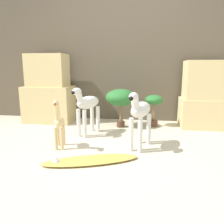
% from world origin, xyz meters
% --- Properties ---
extents(ground_plane, '(14.00, 14.00, 0.00)m').
position_xyz_m(ground_plane, '(0.00, 0.00, 0.00)').
color(ground_plane, beige).
extents(wall_back, '(6.40, 0.08, 2.20)m').
position_xyz_m(wall_back, '(0.00, 1.69, 1.10)').
color(wall_back, brown).
rests_on(wall_back, ground_plane).
extents(rock_pillar_left, '(0.81, 0.50, 1.16)m').
position_xyz_m(rock_pillar_left, '(-1.31, 1.32, 0.52)').
color(rock_pillar_left, '#DBC184').
rests_on(rock_pillar_left, ground_plane).
extents(rock_pillar_right, '(0.81, 0.50, 1.04)m').
position_xyz_m(rock_pillar_right, '(1.31, 1.32, 0.49)').
color(rock_pillar_right, '#DBC184').
rests_on(rock_pillar_right, ground_plane).
extents(zebra_right, '(0.31, 0.55, 0.68)m').
position_xyz_m(zebra_right, '(0.28, 0.21, 0.42)').
color(zebra_right, silver).
rests_on(zebra_right, ground_plane).
extents(zebra_left, '(0.33, 0.54, 0.68)m').
position_xyz_m(zebra_left, '(-0.45, 0.64, 0.42)').
color(zebra_left, silver).
rests_on(zebra_left, ground_plane).
extents(giraffe_figurine, '(0.16, 0.35, 0.59)m').
position_xyz_m(giraffe_figurine, '(-0.63, 0.07, 0.31)').
color(giraffe_figurine, '#E0C184').
rests_on(giraffe_figurine, ground_plane).
extents(potted_palm_front, '(0.47, 0.47, 0.60)m').
position_xyz_m(potted_palm_front, '(-0.03, 1.12, 0.46)').
color(potted_palm_front, '#513323').
rests_on(potted_palm_front, ground_plane).
extents(potted_palm_back, '(0.28, 0.28, 0.51)m').
position_xyz_m(potted_palm_back, '(0.48, 1.24, 0.38)').
color(potted_palm_back, '#513323').
rests_on(potted_palm_back, ground_plane).
extents(surfboard, '(0.99, 0.57, 0.09)m').
position_xyz_m(surfboard, '(-0.19, -0.26, 0.02)').
color(surfboard, gold).
rests_on(surfboard, ground_plane).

